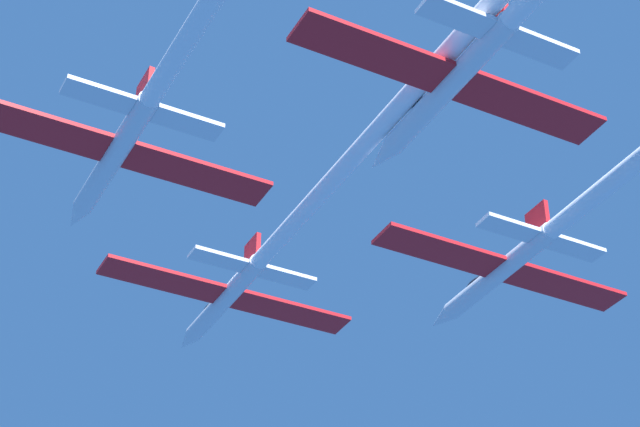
% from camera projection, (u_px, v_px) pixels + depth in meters
% --- Properties ---
extents(jet_lead, '(19.07, 73.91, 3.16)m').
position_uv_depth(jet_lead, '(385.00, 121.00, 68.47)').
color(jet_lead, white).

